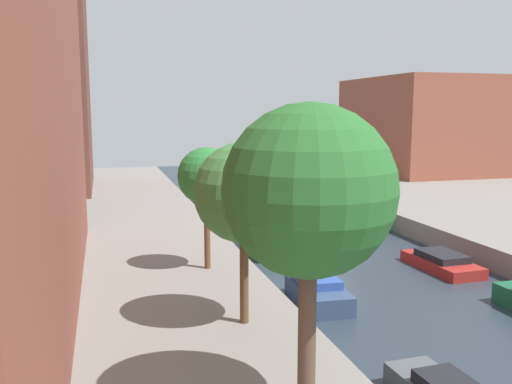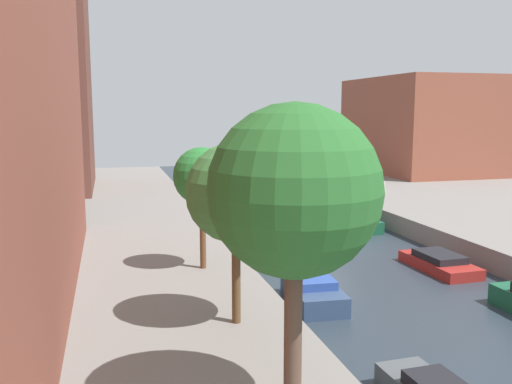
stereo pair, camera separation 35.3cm
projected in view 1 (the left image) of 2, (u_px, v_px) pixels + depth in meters
The scene contains 13 objects.
ground_plane at pixel (328, 249), 26.20m from camera, with size 84.00×84.00×0.00m, color #28333D.
apartment_tower_far at pixel (10, 37), 37.48m from camera, with size 10.00×11.43×21.07m, color brown.
low_block_right at pixel (420, 125), 50.45m from camera, with size 10.00×13.84×8.50m, color brown.
street_tree_0 at pixel (309, 192), 9.57m from camera, with size 3.08×3.08×5.72m.
street_tree_1 at pixel (244, 193), 14.04m from camera, with size 2.60×2.60×4.78m.
street_tree_2 at pixel (206, 177), 19.09m from camera, with size 2.02×2.02×4.31m.
parked_car at pixel (357, 180), 39.34m from camera, with size 1.89×4.77×1.48m.
moored_boat_left_2 at pixel (318, 292), 18.76m from camera, with size 1.77×3.22×0.94m.
moored_boat_left_3 at pixel (262, 242), 25.81m from camera, with size 1.53×4.25×1.04m.
moored_boat_left_4 at pixel (219, 219), 31.80m from camera, with size 1.34×4.50×0.89m.
moored_boat_left_5 at pixel (201, 199), 39.08m from camera, with size 1.82×4.16×0.76m.
moored_boat_right_2 at pixel (442, 262), 22.86m from camera, with size 1.74×3.75×0.72m.
moored_boat_right_3 at pixel (357, 221), 30.74m from camera, with size 1.65×3.62×0.97m.
Camera 1 is at (-10.17, -23.66, 6.55)m, focal length 38.54 mm.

